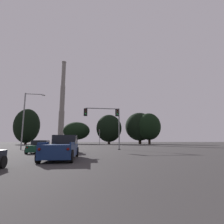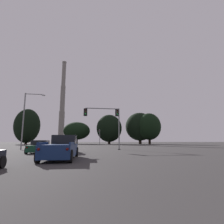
{
  "view_description": "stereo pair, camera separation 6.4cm",
  "coord_description": "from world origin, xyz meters",
  "px_view_note": "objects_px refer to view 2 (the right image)",
  "views": [
    {
      "loc": [
        1.78,
        -0.27,
        1.32
      ],
      "look_at": [
        7.01,
        32.85,
        6.94
      ],
      "focal_mm": 28.0,
      "sensor_mm": 36.0,
      "label": 1
    },
    {
      "loc": [
        1.84,
        -0.28,
        1.32
      ],
      "look_at": [
        7.01,
        32.85,
        6.94
      ],
      "focal_mm": 28.0,
      "sensor_mm": 36.0,
      "label": 2
    }
  ],
  "objects_px": {
    "traffic_light_overhead_right": "(108,118)",
    "smokestack": "(62,110)",
    "street_lamp": "(27,115)",
    "sedan_center_lane_front": "(67,147)",
    "sedan_left_lane_front": "(40,147)",
    "pickup_truck_center_lane_second": "(62,148)",
    "traffic_light_far_right": "(99,135)"
  },
  "relations": [
    {
      "from": "traffic_light_overhead_right",
      "to": "smokestack",
      "type": "height_order",
      "value": "smokestack"
    },
    {
      "from": "street_lamp",
      "to": "smokestack",
      "type": "height_order",
      "value": "smokestack"
    },
    {
      "from": "smokestack",
      "to": "sedan_center_lane_front",
      "type": "bearing_deg",
      "value": -82.21
    },
    {
      "from": "traffic_light_overhead_right",
      "to": "street_lamp",
      "type": "bearing_deg",
      "value": 171.05
    },
    {
      "from": "traffic_light_overhead_right",
      "to": "street_lamp",
      "type": "distance_m",
      "value": 13.08
    },
    {
      "from": "sedan_left_lane_front",
      "to": "pickup_truck_center_lane_second",
      "type": "xyz_separation_m",
      "value": [
        3.42,
        -7.86,
        0.14
      ]
    },
    {
      "from": "traffic_light_overhead_right",
      "to": "sedan_left_lane_front",
      "type": "bearing_deg",
      "value": -146.28
    },
    {
      "from": "sedan_center_lane_front",
      "to": "smokestack",
      "type": "xyz_separation_m",
      "value": [
        -13.82,
        101.03,
        21.92
      ]
    },
    {
      "from": "pickup_truck_center_lane_second",
      "to": "street_lamp",
      "type": "height_order",
      "value": "street_lamp"
    },
    {
      "from": "sedan_left_lane_front",
      "to": "street_lamp",
      "type": "bearing_deg",
      "value": 118.28
    },
    {
      "from": "street_lamp",
      "to": "traffic_light_far_right",
      "type": "bearing_deg",
      "value": 66.73
    },
    {
      "from": "sedan_left_lane_front",
      "to": "traffic_light_overhead_right",
      "type": "relative_size",
      "value": 0.71
    },
    {
      "from": "sedan_center_lane_front",
      "to": "traffic_light_far_right",
      "type": "distance_m",
      "value": 43.56
    },
    {
      "from": "street_lamp",
      "to": "smokestack",
      "type": "distance_m",
      "value": 93.81
    },
    {
      "from": "smokestack",
      "to": "pickup_truck_center_lane_second",
      "type": "bearing_deg",
      "value": -82.58
    },
    {
      "from": "traffic_light_overhead_right",
      "to": "sedan_center_lane_front",
      "type": "bearing_deg",
      "value": -128.31
    },
    {
      "from": "pickup_truck_center_lane_second",
      "to": "sedan_center_lane_front",
      "type": "bearing_deg",
      "value": 94.07
    },
    {
      "from": "sedan_left_lane_front",
      "to": "traffic_light_overhead_right",
      "type": "xyz_separation_m",
      "value": [
        8.72,
        5.82,
        4.41
      ]
    },
    {
      "from": "sedan_center_lane_front",
      "to": "street_lamp",
      "type": "height_order",
      "value": "street_lamp"
    },
    {
      "from": "traffic_light_far_right",
      "to": "pickup_truck_center_lane_second",
      "type": "bearing_deg",
      "value": -97.98
    },
    {
      "from": "street_lamp",
      "to": "pickup_truck_center_lane_second",
      "type": "bearing_deg",
      "value": -64.16
    },
    {
      "from": "sedan_left_lane_front",
      "to": "traffic_light_far_right",
      "type": "relative_size",
      "value": 0.84
    },
    {
      "from": "sedan_center_lane_front",
      "to": "street_lamp",
      "type": "distance_m",
      "value": 12.65
    },
    {
      "from": "pickup_truck_center_lane_second",
      "to": "traffic_light_far_right",
      "type": "height_order",
      "value": "traffic_light_far_right"
    },
    {
      "from": "traffic_light_far_right",
      "to": "traffic_light_overhead_right",
      "type": "distance_m",
      "value": 35.95
    },
    {
      "from": "sedan_center_lane_front",
      "to": "smokestack",
      "type": "relative_size",
      "value": 0.08
    },
    {
      "from": "sedan_center_lane_front",
      "to": "street_lamp",
      "type": "bearing_deg",
      "value": 130.89
    },
    {
      "from": "pickup_truck_center_lane_second",
      "to": "traffic_light_far_right",
      "type": "distance_m",
      "value": 50.14
    },
    {
      "from": "pickup_truck_center_lane_second",
      "to": "traffic_light_overhead_right",
      "type": "distance_m",
      "value": 15.28
    },
    {
      "from": "street_lamp",
      "to": "smokestack",
      "type": "relative_size",
      "value": 0.16
    },
    {
      "from": "traffic_light_overhead_right",
      "to": "street_lamp",
      "type": "height_order",
      "value": "street_lamp"
    },
    {
      "from": "sedan_left_lane_front",
      "to": "street_lamp",
      "type": "height_order",
      "value": "street_lamp"
    }
  ]
}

